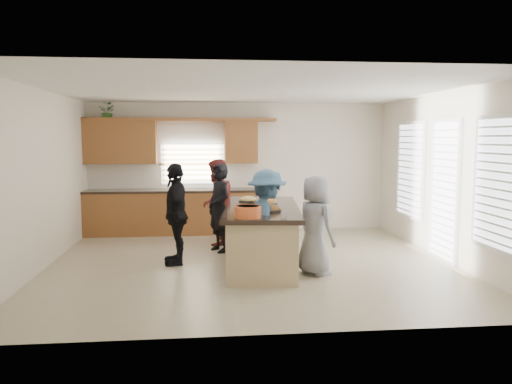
{
  "coord_description": "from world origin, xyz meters",
  "views": [
    {
      "loc": [
        -0.72,
        -7.97,
        2.04
      ],
      "look_at": [
        0.11,
        0.2,
        1.15
      ],
      "focal_mm": 35.0,
      "sensor_mm": 36.0,
      "label": 1
    }
  ],
  "objects": [
    {
      "name": "island",
      "position": [
        0.18,
        -0.11,
        0.45
      ],
      "size": [
        1.44,
        2.81,
        0.95
      ],
      "rotation": [
        0.0,
        0.0,
        -0.11
      ],
      "color": "tan",
      "rests_on": "ground"
    },
    {
      "name": "right_wall_glazing",
      "position": [
        3.22,
        -0.13,
        1.34
      ],
      "size": [
        0.06,
        4.0,
        2.25
      ],
      "color": "white",
      "rests_on": "ground"
    },
    {
      "name": "flower_vase",
      "position": [
        0.29,
        1.13,
        1.18
      ],
      "size": [
        0.14,
        0.14,
        0.43
      ],
      "color": "silver",
      "rests_on": "island"
    },
    {
      "name": "potted_plant",
      "position": [
        -2.74,
        2.82,
        2.59
      ],
      "size": [
        0.42,
        0.4,
        0.38
      ],
      "primitive_type": "imported",
      "rotation": [
        0.0,
        0.0,
        -0.36
      ],
      "color": "#326629",
      "rests_on": "back_cabinetry"
    },
    {
      "name": "woman_left_back",
      "position": [
        -0.48,
        0.9,
        0.79
      ],
      "size": [
        0.6,
        0.69,
        1.59
      ],
      "primitive_type": "imported",
      "rotation": [
        0.0,
        0.0,
        -1.09
      ],
      "color": "black",
      "rests_on": "ground"
    },
    {
      "name": "room_shell",
      "position": [
        0.0,
        0.0,
        1.9
      ],
      "size": [
        6.52,
        6.02,
        2.81
      ],
      "color": "silver",
      "rests_on": "ground"
    },
    {
      "name": "woman_left_mid",
      "position": [
        -0.51,
        1.51,
        0.82
      ],
      "size": [
        0.82,
        0.94,
        1.64
      ],
      "primitive_type": "imported",
      "rotation": [
        0.0,
        0.0,
        -1.85
      ],
      "color": "maroon",
      "rests_on": "ground"
    },
    {
      "name": "back_cabinetry",
      "position": [
        -1.47,
        2.73,
        0.91
      ],
      "size": [
        4.08,
        0.66,
        2.46
      ],
      "color": "brown",
      "rests_on": "ground"
    },
    {
      "name": "platter_mid",
      "position": [
        0.27,
        0.23,
        0.98
      ],
      "size": [
        0.42,
        0.42,
        0.17
      ],
      "color": "black",
      "rests_on": "island"
    },
    {
      "name": "woman_left_front",
      "position": [
        -1.2,
        0.09,
        0.82
      ],
      "size": [
        0.49,
        1.0,
        1.64
      ],
      "primitive_type": "imported",
      "rotation": [
        0.0,
        0.0,
        -1.47
      ],
      "color": "black",
      "rests_on": "ground"
    },
    {
      "name": "plate_stack",
      "position": [
        0.28,
        0.62,
        0.97
      ],
      "size": [
        0.19,
        0.19,
        0.05
      ],
      "primitive_type": "cylinder",
      "color": "#A37FBA",
      "rests_on": "island"
    },
    {
      "name": "floor",
      "position": [
        0.0,
        0.0,
        0.0
      ],
      "size": [
        6.5,
        6.5,
        0.0
      ],
      "primitive_type": "plane",
      "color": "tan",
      "rests_on": "ground"
    },
    {
      "name": "woman_right_back",
      "position": [
        0.18,
        -0.74,
        0.79
      ],
      "size": [
        0.71,
        1.09,
        1.59
      ],
      "primitive_type": "imported",
      "rotation": [
        0.0,
        0.0,
        1.7
      ],
      "color": "#3F678B",
      "rests_on": "ground"
    },
    {
      "name": "woman_right_front",
      "position": [
        0.9,
        -0.75,
        0.74
      ],
      "size": [
        0.74,
        0.86,
        1.49
      ],
      "primitive_type": "imported",
      "rotation": [
        0.0,
        0.0,
        2.01
      ],
      "color": "gray",
      "rests_on": "ground"
    },
    {
      "name": "platter_front",
      "position": [
        0.21,
        -0.62,
        0.98
      ],
      "size": [
        0.41,
        0.41,
        0.17
      ],
      "color": "black",
      "rests_on": "island"
    },
    {
      "name": "clear_cup",
      "position": [
        0.35,
        -1.27,
        1.0
      ],
      "size": [
        0.08,
        0.08,
        0.1
      ],
      "primitive_type": "cylinder",
      "color": "white",
      "rests_on": "island"
    },
    {
      "name": "platter_back",
      "position": [
        0.01,
        0.53,
        0.98
      ],
      "size": [
        0.33,
        0.33,
        0.13
      ],
      "color": "black",
      "rests_on": "island"
    },
    {
      "name": "salad_bowl",
      "position": [
        -0.15,
        -1.21,
        1.04
      ],
      "size": [
        0.37,
        0.37,
        0.16
      ],
      "color": "#E25C29",
      "rests_on": "island"
    }
  ]
}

